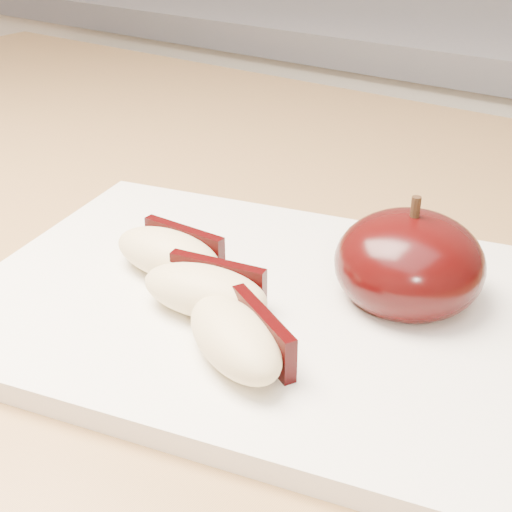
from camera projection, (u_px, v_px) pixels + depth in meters
The scene contains 5 objects.
cutting_board at pixel (256, 305), 0.40m from camera, with size 0.32×0.23×0.01m, color white.
apple_half at pixel (409, 264), 0.39m from camera, with size 0.09×0.09×0.07m.
apple_wedge_a at pixel (170, 253), 0.42m from camera, with size 0.07×0.04×0.03m.
apple_wedge_b at pixel (206, 290), 0.38m from camera, with size 0.08×0.05×0.03m.
apple_wedge_c at pixel (238, 338), 0.34m from camera, with size 0.08×0.06×0.03m.
Camera 1 is at (0.15, 0.09, 1.12)m, focal length 50.00 mm.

